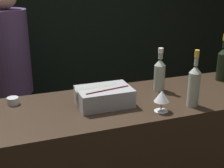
{
  "coord_description": "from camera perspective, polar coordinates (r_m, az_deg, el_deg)",
  "views": [
    {
      "loc": [
        -0.65,
        -1.42,
        1.8
      ],
      "look_at": [
        0.0,
        0.36,
        1.12
      ],
      "focal_mm": 50.0,
      "sensor_mm": 36.0,
      "label": 1
    }
  ],
  "objects": [
    {
      "name": "ice_bin_with_bottles",
      "position": [
        1.98,
        -1.56,
        -2.13
      ],
      "size": [
        0.36,
        0.24,
        0.12
      ],
      "color": "#9EA0A5",
      "rests_on": "bar_counter"
    },
    {
      "name": "candle_votive",
      "position": [
        2.1,
        -17.67,
        -2.96
      ],
      "size": [
        0.07,
        0.07,
        0.05
      ],
      "color": "silver",
      "rests_on": "bar_counter"
    },
    {
      "name": "champagne_bottle",
      "position": [
        2.57,
        19.54,
        3.78
      ],
      "size": [
        0.08,
        0.08,
        0.36
      ],
      "color": "black",
      "rests_on": "bar_counter"
    },
    {
      "name": "bar_counter",
      "position": [
        2.28,
        0.29,
        -15.12
      ],
      "size": [
        2.46,
        0.66,
        1.0
      ],
      "color": "#2D2116",
      "rests_on": "ground_plane"
    },
    {
      "name": "person_in_hoodie",
      "position": [
        2.87,
        -17.81,
        1.91
      ],
      "size": [
        0.34,
        0.34,
        1.73
      ],
      "rotation": [
        0.0,
        0.0,
        2.38
      ],
      "color": "black",
      "rests_on": "ground_plane"
    },
    {
      "name": "wine_glass",
      "position": [
        1.9,
        9.08,
        -2.34
      ],
      "size": [
        0.09,
        0.09,
        0.13
      ],
      "color": "silver",
      "rests_on": "bar_counter"
    },
    {
      "name": "wall_back_chalkboard",
      "position": [
        3.73,
        -10.08,
        13.28
      ],
      "size": [
        6.4,
        0.06,
        2.8
      ],
      "color": "black",
      "rests_on": "ground_plane"
    },
    {
      "name": "rose_wine_bottle",
      "position": [
        2.01,
        14.78,
        -0.07
      ],
      "size": [
        0.07,
        0.07,
        0.36
      ],
      "color": "#9EA899",
      "rests_on": "bar_counter"
    },
    {
      "name": "white_wine_bottle",
      "position": [
        2.23,
        8.69,
        1.99
      ],
      "size": [
        0.08,
        0.08,
        0.31
      ],
      "color": "#9EA899",
      "rests_on": "bar_counter"
    }
  ]
}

